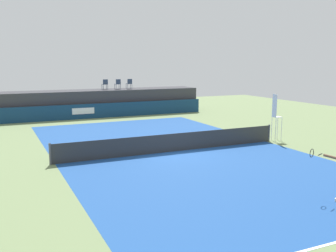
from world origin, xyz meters
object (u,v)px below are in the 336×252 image
spectator_chair_far_left (105,84)px  umpire_chair (276,114)px  net_post_far (269,133)px  spectator_chair_left (118,84)px  spectator_chair_center (129,83)px  tennis_ball (99,148)px  net_post_near (50,154)px

spectator_chair_far_left → umpire_chair: spectator_chair_far_left is taller
net_post_far → spectator_chair_left: bearing=106.1°
spectator_chair_far_left → spectator_chair_center: size_ratio=1.00×
tennis_ball → net_post_far: bearing=-13.9°
spectator_chair_far_left → tennis_ball: (-4.04, -12.99, -2.66)m
spectator_chair_center → tennis_ball: 14.58m
spectator_chair_center → net_post_far: bearing=-77.8°
umpire_chair → net_post_far: umpire_chair is taller
umpire_chair → spectator_chair_far_left: bearing=111.2°
tennis_ball → spectator_chair_left: bearing=68.1°
umpire_chair → net_post_near: umpire_chair is taller
spectator_chair_left → net_post_far: spectator_chair_left is taller
spectator_chair_far_left → spectator_chair_left: size_ratio=1.00×
spectator_chair_far_left → spectator_chair_center: (2.21, -0.09, 0.00)m
net_post_near → tennis_ball: size_ratio=14.71×
tennis_ball → spectator_chair_center: bearing=64.1°
spectator_chair_left → net_post_far: 15.99m
net_post_far → spectator_chair_far_left: bearing=109.8°
umpire_chair → net_post_near: (-12.84, -0.01, -1.09)m
spectator_chair_center → net_post_near: (-9.09, -15.27, -2.19)m
spectator_chair_far_left → tennis_ball: size_ratio=13.06×
spectator_chair_far_left → net_post_far: size_ratio=0.89×
spectator_chair_left → net_post_far: bearing=-73.9°
net_post_near → spectator_chair_center: bearing=59.2°
net_post_near → tennis_ball: (2.84, 2.36, -0.46)m
spectator_chair_far_left → net_post_far: spectator_chair_far_left is taller
spectator_chair_left → umpire_chair: (4.83, -15.21, -1.11)m
spectator_chair_far_left → net_post_far: 16.46m
net_post_far → tennis_ball: net_post_far is taller
net_post_far → net_post_near: bearing=180.0°
net_post_far → tennis_ball: size_ratio=14.71×
umpire_chair → net_post_near: bearing=-179.9°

